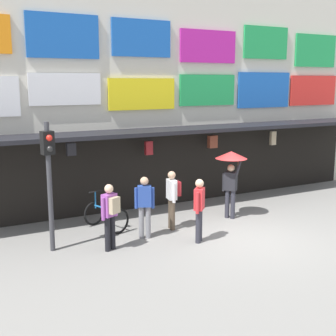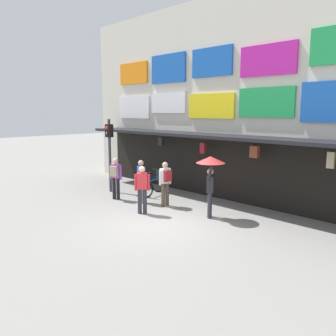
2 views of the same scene
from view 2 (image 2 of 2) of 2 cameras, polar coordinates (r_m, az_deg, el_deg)
The scene contains 9 objects.
ground_plane at distance 11.09m, azimuth -1.17°, elevation -9.26°, with size 80.00×80.00×0.00m, color gray.
shopfront at distance 14.04m, azimuth 12.71°, elevation 10.88°, with size 18.00×2.60×8.00m.
traffic_light_near at distance 15.27m, azimuth -9.66°, elevation 3.99°, with size 0.31×0.34×3.20m.
bicycle_parked at distance 14.76m, azimuth -2.66°, elevation -2.93°, with size 1.05×1.33×1.05m.
pedestrian_with_umbrella at distance 11.46m, azimuth 7.03°, elevation -0.25°, with size 0.96×0.96×2.08m.
pedestrian_in_purple at distance 11.98m, azimuth -4.30°, elevation -3.16°, with size 0.41×0.41×1.68m.
pedestrian_in_blue at distance 14.02m, azimuth -8.67°, elevation -1.24°, with size 0.49×0.46×1.68m.
pedestrian_in_black at distance 12.87m, azimuth -0.42°, elevation -2.08°, with size 0.40×0.52×1.68m.
pedestrian_in_white at distance 13.40m, azimuth -4.47°, elevation -1.81°, with size 0.49×0.35×1.68m.
Camera 2 is at (7.65, -7.21, 3.56)m, focal length 36.89 mm.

